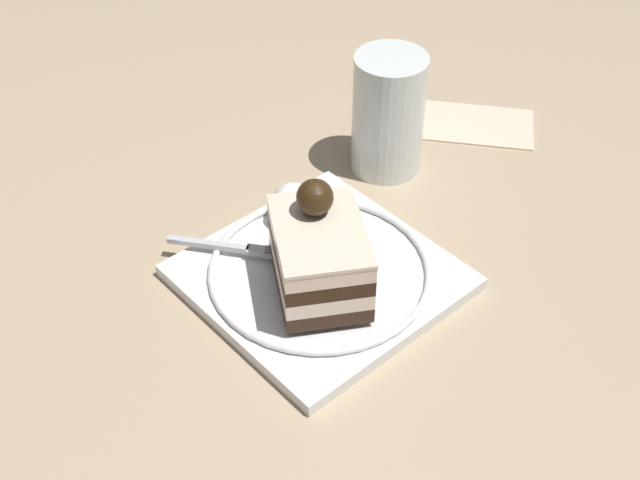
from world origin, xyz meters
name	(u,v)px	position (x,y,z in m)	size (l,w,h in m)	color
ground_plane	(349,294)	(0.00, 0.00, 0.00)	(2.40, 2.40, 0.00)	tan
dessert_plate	(320,275)	(-0.01, 0.03, 0.01)	(0.20, 0.20, 0.02)	white
cake_slice	(319,254)	(-0.02, 0.01, 0.05)	(0.11, 0.12, 0.09)	#3A2318
whipped_cream_dollop	(293,202)	(0.01, 0.09, 0.03)	(0.04, 0.04, 0.03)	white
fork	(237,248)	(-0.05, 0.09, 0.02)	(0.08, 0.09, 0.00)	silver
drink_glass_near	(388,120)	(0.14, 0.11, 0.05)	(0.07, 0.07, 0.12)	white
folded_napkin	(469,123)	(0.26, 0.10, 0.00)	(0.13, 0.07, 0.00)	beige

